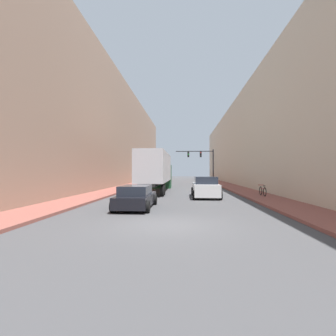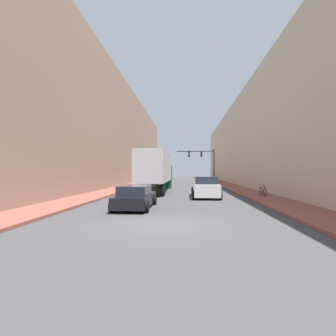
% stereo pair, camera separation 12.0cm
% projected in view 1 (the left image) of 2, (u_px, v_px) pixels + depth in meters
% --- Properties ---
extents(ground_plane, '(200.00, 200.00, 0.00)m').
position_uv_depth(ground_plane, '(167.00, 225.00, 10.34)').
color(ground_plane, '#424244').
extents(sidewalk_right, '(2.74, 80.00, 0.15)m').
position_uv_depth(sidewalk_right, '(225.00, 185.00, 39.83)').
color(sidewalk_right, brown).
rests_on(sidewalk_right, ground).
extents(sidewalk_left, '(2.74, 80.00, 0.15)m').
position_uv_depth(sidewalk_left, '(136.00, 184.00, 40.72)').
color(sidewalk_left, brown).
rests_on(sidewalk_left, ground).
extents(building_right, '(6.00, 80.00, 12.88)m').
position_uv_depth(building_right, '(254.00, 143.00, 39.63)').
color(building_right, beige).
rests_on(building_right, ground).
extents(building_left, '(6.00, 80.00, 15.79)m').
position_uv_depth(building_left, '(109.00, 134.00, 41.09)').
color(building_left, '#997A66').
rests_on(building_left, ground).
extents(semi_truck, '(2.50, 13.33, 3.96)m').
position_uv_depth(semi_truck, '(156.00, 170.00, 27.45)').
color(semi_truck, silver).
rests_on(semi_truck, ground).
extents(sedan_car, '(2.01, 4.63, 1.31)m').
position_uv_depth(sedan_car, '(136.00, 197.00, 15.00)').
color(sedan_car, black).
rests_on(sedan_car, ground).
extents(suv_car, '(2.18, 4.98, 1.69)m').
position_uv_depth(suv_car, '(205.00, 187.00, 21.20)').
color(suv_car, silver).
rests_on(suv_car, ground).
extents(traffic_signal_gantry, '(6.16, 0.35, 5.67)m').
position_uv_depth(traffic_signal_gantry, '(204.00, 160.00, 42.66)').
color(traffic_signal_gantry, black).
rests_on(traffic_signal_gantry, ground).
extents(parked_bicycle, '(0.44, 1.82, 0.86)m').
position_uv_depth(parked_bicycle, '(263.00, 191.00, 21.00)').
color(parked_bicycle, black).
rests_on(parked_bicycle, sidewalk_right).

